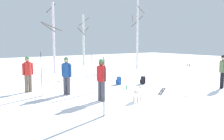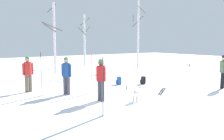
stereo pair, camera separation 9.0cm
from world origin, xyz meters
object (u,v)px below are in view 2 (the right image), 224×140
object	(u,v)px
birch_tree_1	(54,37)
backpack_0	(119,81)
person_1	(223,69)
ski_pair_planted_0	(41,74)
dog	(137,92)
person_3	(101,77)
person_2	(66,73)
ski_pair_planted_1	(103,87)
water_bottle_0	(127,87)
backpack_1	(143,80)
ski_pair_planted_2	(92,74)
water_bottle_1	(67,87)
ski_pair_lying_0	(162,91)
birch_tree_3	(138,29)
birch_tree_2	(85,39)
ski_poles_0	(188,80)
person_0	(28,72)

from	to	relation	value
birch_tree_1	backpack_0	bearing A→B (deg)	-79.75
person_1	ski_pair_planted_0	distance (m)	8.97
backpack_0	dog	bearing A→B (deg)	-114.85
person_3	person_1	bearing A→B (deg)	-11.94
person_2	dog	size ratio (longest dim) A/B	2.14
ski_pair_planted_1	water_bottle_0	bearing A→B (deg)	41.73
person_2	backpack_1	distance (m)	4.70
ski_pair_planted_2	water_bottle_0	size ratio (longest dim) A/B	8.79
ski_pair_planted_0	water_bottle_1	distance (m)	1.88
person_3	water_bottle_0	world-z (taller)	person_3
person_3	dog	distance (m)	1.59
ski_pair_planted_1	ski_pair_lying_0	distance (m)	4.75
water_bottle_0	backpack_0	bearing A→B (deg)	70.07
person_2	ski_pair_planted_1	xyz separation A→B (m)	(-0.32, -3.56, -0.02)
birch_tree_3	birch_tree_2	bearing A→B (deg)	116.85
water_bottle_0	water_bottle_1	distance (m)	3.02
ski_poles_0	birch_tree_1	xyz separation A→B (m)	(-1.62, 10.84, 1.96)
person_2	ski_pair_planted_0	bearing A→B (deg)	161.32
ski_pair_planted_0	water_bottle_1	xyz separation A→B (m)	(1.50, 0.73, -0.86)
person_0	birch_tree_3	distance (m)	11.96
ski_pair_planted_2	water_bottle_0	distance (m)	2.04
person_1	water_bottle_1	world-z (taller)	person_1
dog	birch_tree_2	xyz separation A→B (m)	(5.07, 13.93, 2.25)
birch_tree_3	birch_tree_1	bearing A→B (deg)	170.98
person_2	birch_tree_3	size ratio (longest dim) A/B	0.25
water_bottle_0	person_3	bearing A→B (deg)	-151.93
ski_poles_0	ski_pair_planted_2	bearing A→B (deg)	130.21
water_bottle_1	water_bottle_0	bearing A→B (deg)	-34.80
backpack_1	water_bottle_1	size ratio (longest dim) A/B	1.86
person_1	backpack_0	distance (m)	5.48
backpack_0	person_0	bearing A→B (deg)	169.20
person_2	birch_tree_1	world-z (taller)	birch_tree_1
person_2	water_bottle_1	distance (m)	1.46
ski_pair_lying_0	water_bottle_0	bearing A→B (deg)	129.33
ski_pair_planted_1	ski_pair_planted_0	bearing A→B (deg)	100.29
ski_pair_lying_0	backpack_1	xyz separation A→B (m)	(0.57, 1.99, 0.20)
backpack_0	birch_tree_1	world-z (taller)	birch_tree_1
dog	ski_pair_planted_0	size ratio (longest dim) A/B	0.41
person_0	water_bottle_1	size ratio (longest dim) A/B	7.24
backpack_0	birch_tree_3	world-z (taller)	birch_tree_3
water_bottle_0	dog	bearing A→B (deg)	-117.74
person_0	person_3	distance (m)	3.94
backpack_0	person_3	bearing A→B (deg)	-137.49
person_1	birch_tree_2	world-z (taller)	birch_tree_2
ski_pair_planted_1	backpack_1	distance (m)	6.14
person_0	dog	world-z (taller)	person_0
person_1	backpack_1	xyz separation A→B (m)	(-2.55, 3.23, -0.77)
person_0	ski_pair_lying_0	bearing A→B (deg)	-33.75
person_0	dog	bearing A→B (deg)	-54.00
dog	water_bottle_1	distance (m)	4.06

